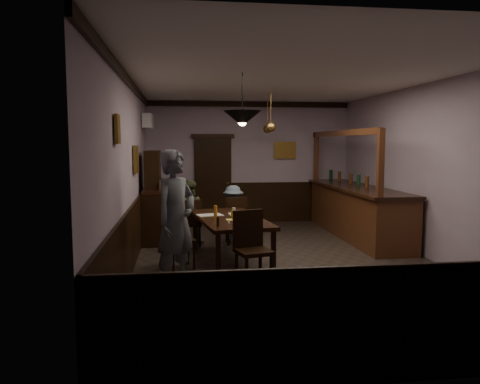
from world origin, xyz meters
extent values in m
cube|color=#2D2621|center=(0.00, 0.00, -0.01)|extent=(5.00, 8.00, 0.01)
cube|color=white|center=(0.00, 0.00, 3.00)|extent=(5.00, 8.00, 0.01)
cube|color=#A68FA5|center=(0.00, 4.00, 1.50)|extent=(5.00, 0.01, 3.00)
cube|color=#A68FA5|center=(0.00, -4.00, 1.50)|extent=(5.00, 0.01, 3.00)
cube|color=#A68FA5|center=(-2.50, 0.00, 1.50)|extent=(0.01, 8.00, 3.00)
cube|color=#A68FA5|center=(2.50, 0.00, 1.50)|extent=(0.01, 8.00, 3.00)
cube|color=black|center=(-0.90, 0.16, 0.72)|extent=(1.28, 2.31, 0.06)
cube|color=black|center=(-1.18, -0.91, 0.34)|extent=(0.07, 0.07, 0.69)
cube|color=black|center=(-0.35, -0.80, 0.34)|extent=(0.07, 0.07, 0.69)
cube|color=black|center=(-1.45, 1.11, 0.34)|extent=(0.07, 0.07, 0.69)
cube|color=black|center=(-0.62, 1.22, 0.34)|extent=(0.07, 0.07, 0.69)
cube|color=black|center=(-1.52, 1.43, 0.42)|extent=(0.42, 0.42, 0.05)
cube|color=black|center=(-1.51, 1.26, 0.68)|extent=(0.40, 0.06, 0.47)
cube|color=black|center=(-1.37, 1.61, 0.20)|extent=(0.04, 0.04, 0.41)
cube|color=black|center=(-1.69, 1.58, 0.20)|extent=(0.04, 0.04, 0.41)
cube|color=black|center=(-1.35, 1.29, 0.20)|extent=(0.04, 0.04, 0.41)
cube|color=black|center=(-1.67, 1.26, 0.20)|extent=(0.04, 0.04, 0.41)
cube|color=black|center=(-0.63, 1.55, 0.44)|extent=(0.41, 0.41, 0.05)
cube|color=black|center=(-0.63, 1.37, 0.70)|extent=(0.41, 0.04, 0.49)
cube|color=black|center=(-0.46, 1.72, 0.21)|extent=(0.04, 0.04, 0.42)
cube|color=black|center=(-0.80, 1.72, 0.21)|extent=(0.04, 0.04, 0.42)
cube|color=black|center=(-0.46, 1.39, 0.21)|extent=(0.04, 0.04, 0.42)
cube|color=black|center=(-0.79, 1.39, 0.21)|extent=(0.04, 0.04, 0.42)
cube|color=black|center=(-0.71, -1.23, 0.48)|extent=(0.55, 0.55, 0.05)
cube|color=black|center=(-0.76, -1.03, 0.77)|extent=(0.45, 0.15, 0.54)
cube|color=black|center=(-0.84, -1.45, 0.23)|extent=(0.04, 0.04, 0.46)
cube|color=black|center=(-0.49, -1.36, 0.23)|extent=(0.04, 0.04, 0.46)
cube|color=black|center=(-0.94, -1.10, 0.23)|extent=(0.04, 0.04, 0.46)
cube|color=black|center=(-0.58, -1.01, 0.23)|extent=(0.04, 0.04, 0.46)
cube|color=black|center=(-1.71, -0.15, 0.45)|extent=(0.51, 0.51, 0.05)
cube|color=black|center=(-1.89, -0.21, 0.71)|extent=(0.15, 0.41, 0.49)
cube|color=black|center=(-1.51, -0.27, 0.21)|extent=(0.04, 0.04, 0.43)
cube|color=black|center=(-1.60, 0.05, 0.21)|extent=(0.04, 0.04, 0.43)
cube|color=black|center=(-1.83, -0.36, 0.21)|extent=(0.04, 0.04, 0.43)
cube|color=black|center=(-1.92, -0.04, 0.21)|extent=(0.04, 0.04, 0.43)
imported|color=slate|center=(-1.77, -1.22, 0.95)|extent=(0.80, 0.82, 1.90)
imported|color=#444F2F|center=(-1.55, 1.63, 0.63)|extent=(0.63, 0.51, 1.26)
imported|color=slate|center=(-0.66, 1.75, 0.57)|extent=(0.84, 0.69, 1.14)
cube|color=silver|center=(-1.21, 0.43, 0.75)|extent=(0.49, 0.40, 0.01)
cube|color=silver|center=(-0.66, 0.48, 0.75)|extent=(0.43, 0.31, 0.01)
cube|color=#FDF85D|center=(-0.90, -0.09, 0.75)|extent=(0.17, 0.17, 0.00)
cylinder|color=white|center=(-0.54, -0.36, 0.76)|extent=(0.15, 0.15, 0.01)
imported|color=white|center=(-0.54, -0.39, 0.80)|extent=(0.09, 0.09, 0.07)
cylinder|color=white|center=(-0.87, -0.39, 0.76)|extent=(0.22, 0.22, 0.01)
torus|color=#C68C47|center=(-0.90, -0.42, 0.79)|extent=(0.13, 0.13, 0.04)
torus|color=#C68C47|center=(-0.87, -0.39, 0.79)|extent=(0.13, 0.13, 0.04)
cylinder|color=yellow|center=(-0.85, 0.11, 0.81)|extent=(0.07, 0.07, 0.12)
cylinder|color=#BF721E|center=(-1.13, 0.17, 0.85)|extent=(0.06, 0.06, 0.20)
cylinder|color=silver|center=(-0.82, 0.24, 0.82)|extent=(0.06, 0.06, 0.15)
cylinder|color=black|center=(-1.16, -0.66, 0.82)|extent=(0.04, 0.04, 0.14)
cube|color=black|center=(-2.20, 2.04, 0.49)|extent=(0.49, 1.38, 0.99)
cube|color=black|center=(-2.20, 2.04, 1.04)|extent=(0.47, 1.33, 0.08)
cube|color=black|center=(-2.25, 2.04, 1.43)|extent=(0.30, 0.89, 0.79)
cube|color=#4A2413|center=(2.00, 1.92, 0.51)|extent=(0.84, 3.90, 1.02)
cube|color=black|center=(1.98, 1.92, 1.04)|extent=(0.93, 4.00, 0.06)
cube|color=#4A2413|center=(1.63, 1.92, 2.18)|extent=(0.10, 3.81, 0.12)
cube|color=#4A2413|center=(1.63, 0.06, 1.63)|extent=(0.10, 0.10, 1.21)
cube|color=#4A2413|center=(1.63, 3.77, 1.63)|extent=(0.10, 0.10, 1.21)
cube|color=black|center=(-0.90, 3.95, 1.05)|extent=(0.90, 0.06, 2.10)
cube|color=white|center=(-2.38, 2.90, 2.45)|extent=(0.20, 0.85, 0.30)
cube|color=olive|center=(-2.46, -1.60, 2.15)|extent=(0.04, 0.28, 0.36)
cube|color=olive|center=(-2.46, 0.80, 1.70)|extent=(0.04, 0.62, 0.48)
cube|color=olive|center=(0.90, 3.96, 1.80)|extent=(0.55, 0.04, 0.42)
cylinder|color=black|center=(-0.79, -0.64, 2.67)|extent=(0.02, 0.02, 0.66)
cone|color=black|center=(-0.79, -0.64, 2.34)|extent=(0.56, 0.56, 0.22)
sphere|color=#FFD88C|center=(-0.79, -0.64, 2.29)|extent=(0.12, 0.12, 0.12)
cylinder|color=#BF8C3F|center=(0.10, 1.74, 2.65)|extent=(0.02, 0.02, 0.70)
cone|color=#BF8C3F|center=(0.10, 1.74, 2.30)|extent=(0.20, 0.20, 0.22)
sphere|color=#FFD88C|center=(0.10, 1.74, 2.25)|extent=(0.12, 0.12, 0.12)
cylinder|color=#BF8C3F|center=(0.30, 3.15, 2.65)|extent=(0.02, 0.02, 0.70)
cone|color=#BF8C3F|center=(0.30, 3.15, 2.30)|extent=(0.20, 0.20, 0.22)
sphere|color=#FFD88C|center=(0.30, 3.15, 2.25)|extent=(0.12, 0.12, 0.12)
camera|label=1|loc=(-1.72, -7.49, 1.98)|focal=35.00mm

